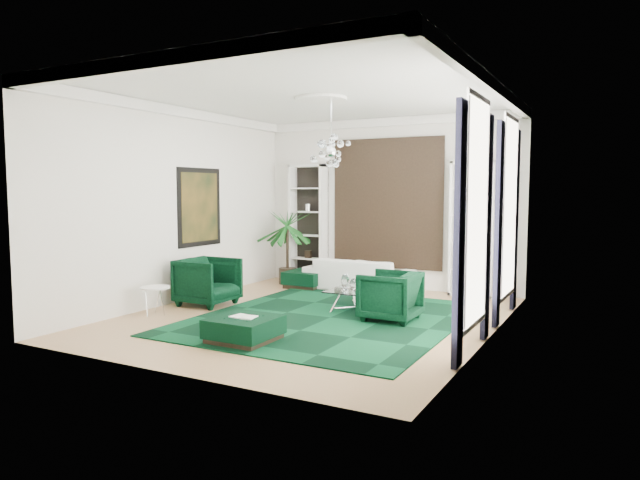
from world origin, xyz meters
The scene contains 30 objects.
floor centered at (0.00, 0.00, -0.01)m, with size 6.00×7.00×0.02m, color tan.
ceiling centered at (0.00, 0.00, 3.81)m, with size 6.00×7.00×0.02m, color white.
wall_back centered at (0.00, 3.51, 1.90)m, with size 6.00×0.02×3.80m, color silver.
wall_front centered at (0.00, -3.51, 1.90)m, with size 6.00×0.02×3.80m, color silver.
wall_left centered at (-3.01, 0.00, 1.90)m, with size 0.02×7.00×3.80m, color silver.
wall_right centered at (3.01, 0.00, 1.90)m, with size 0.02×7.00×3.80m, color silver.
crown_molding centered at (0.00, 0.00, 3.70)m, with size 6.00×7.00×0.18m, color white, non-canonical shape.
ceiling_medallion centered at (0.00, 0.30, 3.77)m, with size 0.90×0.90×0.05m, color white.
tapestry centered at (0.00, 3.46, 1.90)m, with size 2.50×0.06×2.80m, color black.
shelving_left centered at (-1.95, 3.31, 1.40)m, with size 0.90×0.38×2.80m, color white, non-canonical shape.
shelving_right centered at (1.95, 3.31, 1.40)m, with size 0.90×0.38×2.80m, color white, non-canonical shape.
painting centered at (-2.97, 0.60, 1.85)m, with size 0.04×1.30×1.60m, color black.
window_near centered at (2.99, -0.90, 1.90)m, with size 0.03×1.10×2.90m, color white.
curtain_near_a centered at (2.96, -1.68, 1.65)m, with size 0.07×0.30×3.25m, color black.
curtain_near_b centered at (2.96, -0.12, 1.65)m, with size 0.07×0.30×3.25m, color black.
window_far centered at (2.99, 1.50, 1.90)m, with size 0.03×1.10×2.90m, color white.
curtain_far_a centered at (2.96, 0.72, 1.65)m, with size 0.07×0.30×3.25m, color black.
curtain_far_b centered at (2.96, 2.28, 1.65)m, with size 0.07×0.30×3.25m, color black.
rug centered at (0.33, 0.02, 0.01)m, with size 4.20×5.00×0.02m, color black.
sofa centered at (-0.41, 2.84, 0.35)m, with size 2.37×0.93×0.69m, color white.
armchair_left centered at (-2.27, -0.04, 0.45)m, with size 0.97×1.00×0.91m, color black.
armchair_right centered at (1.29, 0.36, 0.42)m, with size 0.90×0.92×0.84m, color black.
coffee_table centered at (0.58, 0.89, 0.20)m, with size 1.14×1.14×0.39m, color white, non-canonical shape.
ottoman_side centered at (-1.59, 2.57, 0.19)m, with size 0.84×0.84×0.37m, color black.
ottoman_front centered at (-0.10, -1.89, 0.18)m, with size 0.90×0.90×0.36m, color black.
book centered at (-0.10, -1.89, 0.37)m, with size 0.37×0.25×0.03m, color white.
side_table centered at (-2.51, -1.19, 0.25)m, with size 0.51×0.51×0.49m, color white.
palm centered at (-2.23, 2.80, 1.12)m, with size 1.40×1.40×2.24m, color #19591E, non-canonical shape.
chandelier centered at (0.18, 0.34, 2.85)m, with size 0.73×0.73×0.66m, color white, non-canonical shape.
table_plant centered at (0.86, 0.65, 0.53)m, with size 0.15×0.12×0.26m, color #19591E.
Camera 1 is at (4.71, -8.53, 2.20)m, focal length 32.00 mm.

